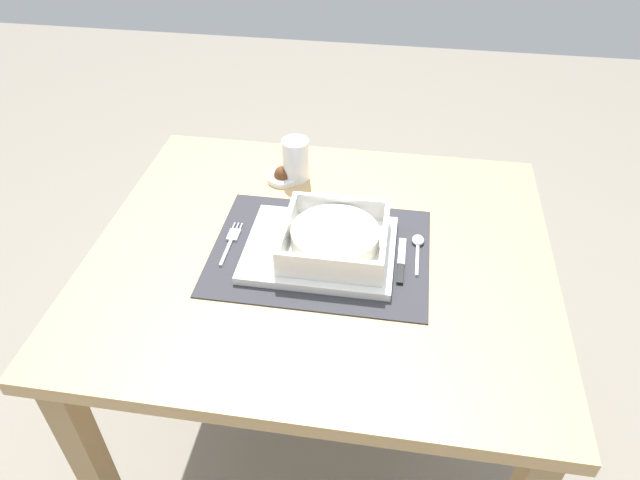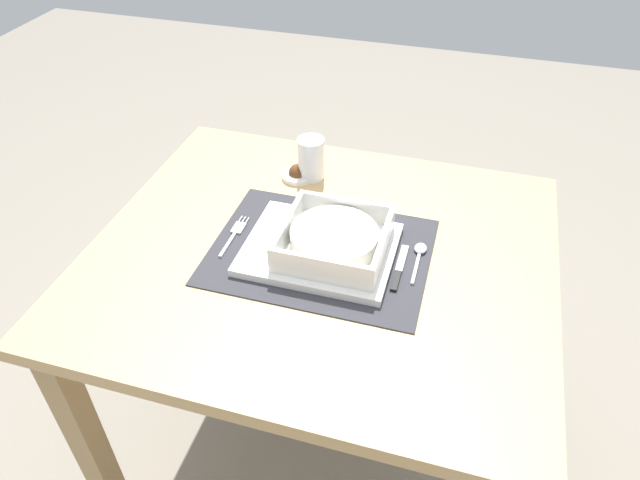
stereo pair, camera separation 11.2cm
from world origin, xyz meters
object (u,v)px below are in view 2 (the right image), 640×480
Objects in this scene: butter_knife at (399,270)px; drinking_glass at (311,161)px; porridge_bowl at (334,240)px; fork at (235,233)px; spoon at (420,253)px; condiment_saucer at (297,174)px; dining_table at (321,289)px.

drinking_glass is (-0.25, 0.27, 0.04)m from butter_knife.
fork is at bearing 178.24° from porridge_bowl.
spoon is at bearing 16.37° from porridge_bowl.
condiment_saucer is at bearing 122.37° from porridge_bowl.
spoon is (0.19, 0.04, 0.12)m from dining_table.
drinking_glass is (-0.28, 0.21, 0.04)m from spoon.
fork is 0.37m from spoon.
fork is at bearing -108.99° from drinking_glass.
fork is 1.13× the size of spoon.
spoon reaches higher than butter_knife.
dining_table is 0.22m from spoon.
butter_knife is at bearing -5.38° from porridge_bowl.
butter_knife is (0.16, -0.02, 0.11)m from dining_table.
condiment_saucer is at bearing 146.85° from spoon.
porridge_bowl is 1.50× the size of butter_knife.
butter_knife is at bearing -118.24° from spoon.
condiment_saucer reaches higher than butter_knife.
porridge_bowl is (0.03, -0.01, 0.15)m from dining_table.
dining_table is 0.30m from drinking_glass.
porridge_bowl is at bearing -3.09° from fork.
dining_table is 0.29m from condiment_saucer.
porridge_bowl is 0.21m from fork.
porridge_bowl is at bearing -164.95° from spoon.
butter_knife is at bearing -4.48° from fork.
dining_table is at bearing 168.85° from butter_knife.
condiment_saucer is (-0.12, 0.23, 0.12)m from dining_table.
dining_table is at bearing -61.77° from condiment_saucer.
spoon is 0.37m from condiment_saucer.
spoon is 0.90× the size of butter_knife.
drinking_glass reaches higher than porridge_bowl.
spoon reaches higher than dining_table.
dining_table is 0.20m from butter_knife.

